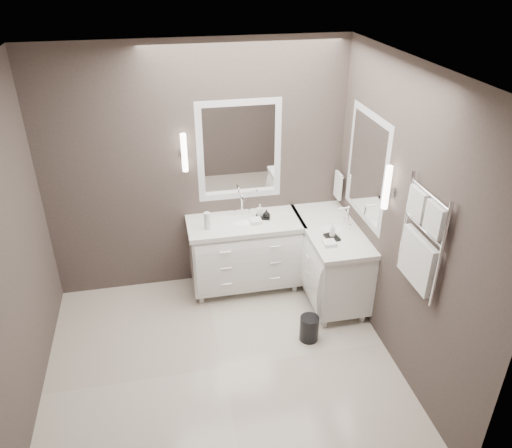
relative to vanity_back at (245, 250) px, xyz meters
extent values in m
cube|color=beige|center=(-0.45, -1.23, -0.49)|extent=(3.20, 3.00, 0.01)
cube|color=white|center=(-0.45, -1.23, 2.22)|extent=(3.20, 3.00, 0.01)
cube|color=#443A37|center=(-0.45, 0.28, 0.86)|extent=(3.20, 0.01, 2.70)
cube|color=#443A37|center=(-0.45, -2.73, 0.86)|extent=(3.20, 0.01, 2.70)
cube|color=#443A37|center=(-2.06, -1.23, 0.86)|extent=(0.01, 3.00, 2.70)
cube|color=#443A37|center=(1.15, -1.23, 0.86)|extent=(0.01, 3.00, 2.70)
cube|color=white|center=(0.00, 0.00, -0.04)|extent=(1.20, 0.55, 0.70)
cube|color=silver|center=(0.00, 0.00, 0.34)|extent=(1.24, 0.59, 0.05)
ellipsoid|color=white|center=(0.00, 0.00, 0.32)|extent=(0.36, 0.28, 0.12)
cylinder|color=white|center=(0.00, 0.16, 0.47)|extent=(0.02, 0.02, 0.22)
cube|color=white|center=(0.88, -0.33, -0.04)|extent=(0.55, 1.20, 0.70)
cube|color=silver|center=(0.88, -0.33, 0.34)|extent=(0.59, 1.24, 0.05)
ellipsoid|color=white|center=(0.88, -0.33, 0.32)|extent=(0.36, 0.28, 0.12)
cylinder|color=white|center=(1.04, -0.33, 0.47)|extent=(0.02, 0.02, 0.22)
cube|color=white|center=(0.00, 0.26, 1.06)|extent=(0.90, 0.02, 1.10)
cube|color=white|center=(0.00, 0.26, 1.06)|extent=(0.77, 0.02, 0.96)
cube|color=white|center=(1.14, -0.43, 1.06)|extent=(0.02, 0.90, 1.10)
cube|color=white|center=(1.14, -0.43, 1.06)|extent=(0.02, 0.90, 0.96)
cube|color=white|center=(-0.58, 0.20, 1.06)|extent=(0.05, 0.05, 0.10)
cylinder|color=white|center=(-0.58, 0.20, 1.11)|extent=(0.06, 0.06, 0.40)
cube|color=white|center=(1.08, -1.01, 1.06)|extent=(0.05, 0.05, 0.10)
cylinder|color=white|center=(1.08, -1.01, 1.11)|extent=(0.06, 0.06, 0.40)
cylinder|color=white|center=(1.10, 0.13, 0.76)|extent=(0.02, 0.22, 0.02)
cube|color=white|center=(1.08, 0.13, 0.62)|extent=(0.03, 0.17, 0.30)
cylinder|color=white|center=(1.10, -1.90, 0.96)|extent=(0.03, 0.03, 0.90)
cylinder|color=white|center=(1.10, -1.35, 0.96)|extent=(0.03, 0.03, 0.90)
cube|color=white|center=(1.10, -1.76, 1.19)|extent=(0.06, 0.22, 0.24)
cube|color=white|center=(1.10, -1.50, 1.19)|extent=(0.06, 0.22, 0.24)
cube|color=white|center=(1.10, -1.63, 0.75)|extent=(0.06, 0.46, 0.42)
cylinder|color=black|center=(0.45, -1.01, -0.35)|extent=(0.23, 0.23, 0.26)
cube|color=black|center=(0.21, 0.03, 0.38)|extent=(0.18, 0.15, 0.02)
cube|color=black|center=(0.80, -0.54, 0.38)|extent=(0.14, 0.17, 0.02)
cylinder|color=silver|center=(-0.41, -0.08, 0.46)|extent=(0.08, 0.08, 0.19)
imported|color=white|center=(0.18, 0.05, 0.45)|extent=(0.06, 0.06, 0.13)
imported|color=black|center=(0.24, 0.00, 0.43)|extent=(0.09, 0.09, 0.09)
imported|color=white|center=(0.80, -0.54, 0.46)|extent=(0.07, 0.07, 0.15)
camera|label=1|loc=(-0.84, -4.63, 2.93)|focal=35.00mm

